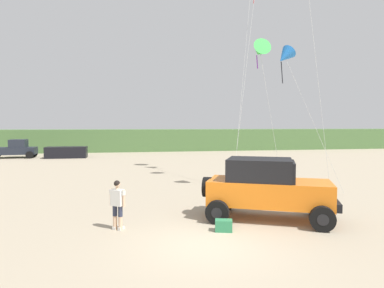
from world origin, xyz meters
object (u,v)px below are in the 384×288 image
Objects in this scene: distant_pickup at (14,149)px; jeep at (267,187)px; cooler_box at (224,225)px; person_watching at (117,202)px; kite_white_parafoil at (285,57)px; distant_sedan at (66,152)px; kite_black_sled at (260,51)px.

jeep is at bearing -57.58° from distant_pickup.
cooler_box is 0.12× the size of distant_pickup.
person_watching is at bearing -177.56° from cooler_box.
jeep is 5.42m from person_watching.
person_watching is 0.21× the size of kite_white_parafoil.
distant_sedan is 0.52× the size of kite_black_sled.
jeep is at bearing -108.50° from kite_black_sled.
distant_pickup reaches higher than person_watching.
kite_white_parafoil is 1.77m from kite_black_sled.
distant_pickup is (-15.26, 28.19, 0.75)m from cooler_box.
distant_sedan is (-11.74, 26.10, -0.60)m from jeep.
distant_pickup is 0.59× the size of kite_white_parafoil.
person_watching is 2.98× the size of cooler_box.
person_watching reaches higher than cooler_box.
jeep is at bearing -65.98° from distant_sedan.
cooler_box is at bearing -120.23° from kite_black_sled.
kite_white_parafoil reaches higher than cooler_box.
person_watching is at bearing -141.89° from kite_black_sled.
kite_black_sled is (13.53, -20.74, 6.82)m from distant_sedan.
cooler_box is 32.06m from distant_pickup.
cooler_box is (3.45, -0.79, -0.75)m from person_watching.
kite_white_parafoil reaches higher than distant_pickup.
person_watching is at bearing -144.98° from kite_white_parafoil.
kite_white_parafoil is at bearing 18.81° from kite_black_sled.
kite_white_parafoil is (3.47, 5.92, 6.09)m from jeep.
cooler_box is 28.89m from distant_sedan.
kite_white_parafoil reaches higher than distant_sedan.
person_watching is 27.14m from distant_sedan.
distant_pickup is at bearing 113.32° from person_watching.
distant_sedan is (-9.78, 27.18, 0.41)m from cooler_box.
kite_white_parafoil reaches higher than person_watching.
person_watching is at bearing -176.91° from jeep.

